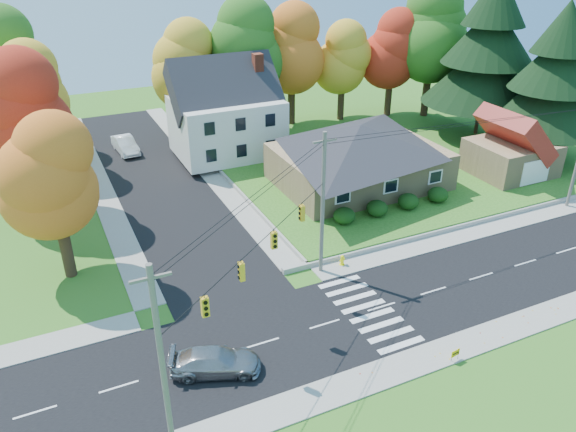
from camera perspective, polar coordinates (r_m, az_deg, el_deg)
name	(u,v)px	position (r m, az deg, el deg)	size (l,w,h in m)	color
ground	(381,307)	(35.73, 9.47, -9.10)	(120.00, 120.00, 0.00)	#3D7923
road_main	(381,307)	(35.72, 9.47, -9.09)	(90.00, 8.00, 0.02)	black
road_cross	(155,178)	(54.25, -13.35, 3.82)	(8.00, 44.00, 0.02)	black
sidewalk_north	(341,267)	(39.13, 5.41, -5.19)	(90.00, 2.00, 0.08)	#9C9A90
sidewalk_south	(432,356)	(32.68, 14.45, -13.62)	(90.00, 2.00, 0.08)	#9C9A90
lawn	(374,158)	(57.42, 8.70, 5.84)	(30.00, 30.00, 0.50)	#3D7923
ranch_house	(359,154)	(49.87, 7.23, 6.29)	(14.60, 10.60, 5.40)	tan
colonial_house	(226,114)	(56.45, -6.27, 10.28)	(10.40, 8.40, 9.60)	silver
garage	(512,149)	(55.75, 21.84, 6.34)	(7.30, 6.30, 4.60)	tan
hedge_row	(393,205)	(45.77, 10.61, 1.13)	(10.70, 1.70, 1.27)	#163A10
traffic_infrastructure	(373,225)	(33.85, 8.65, -0.93)	(38.10, 10.66, 10.00)	#666059
tree_lot_0	(186,65)	(60.51, -10.31, 14.82)	(6.72, 6.72, 12.51)	#3F2A19
tree_lot_1	(244,49)	(61.12, -4.51, 16.54)	(7.84, 7.84, 14.60)	#3F2A19
tree_lot_2	(292,49)	(64.47, 0.37, 16.59)	(7.28, 7.28, 13.56)	#3F2A19
tree_lot_3	(343,58)	(66.63, 5.59, 15.68)	(6.16, 6.16, 11.47)	#3F2A19
tree_lot_4	(392,49)	(68.89, 10.55, 16.30)	(6.72, 6.72, 12.51)	#3F2A19
tree_lot_5	(433,32)	(69.38, 14.52, 17.64)	(8.40, 8.40, 15.64)	#3F2A19
conifer_east_a	(488,52)	(64.30, 19.69, 15.44)	(12.80, 12.80, 16.96)	#3F2A19
conifer_east_b	(555,78)	(59.94, 25.50, 12.52)	(11.20, 11.20, 14.84)	#3F2A19
tree_west_0	(51,178)	(37.78, -22.92, 3.60)	(6.16, 6.16, 11.47)	#3F2A19
tree_west_1	(22,116)	(46.87, -25.40, 9.20)	(7.28, 7.28, 13.56)	#3F2A19
tree_west_2	(31,91)	(56.71, -24.66, 11.46)	(6.72, 6.72, 12.51)	#3F2A19
tree_west_3	(2,61)	(64.28, -27.07, 13.83)	(7.84, 7.84, 14.60)	#3F2A19
silver_sedan	(215,361)	(30.63, -7.40, -14.44)	(1.94, 4.78, 1.39)	#99999D
white_car	(125,145)	(61.02, -16.20, 6.96)	(1.75, 5.01, 1.65)	white
fire_hydrant	(342,261)	(39.18, 5.52, -4.54)	(0.47, 0.36, 0.82)	#FFED08
yard_sign	(455,353)	(32.41, 16.65, -13.23)	(0.60, 0.11, 0.75)	black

